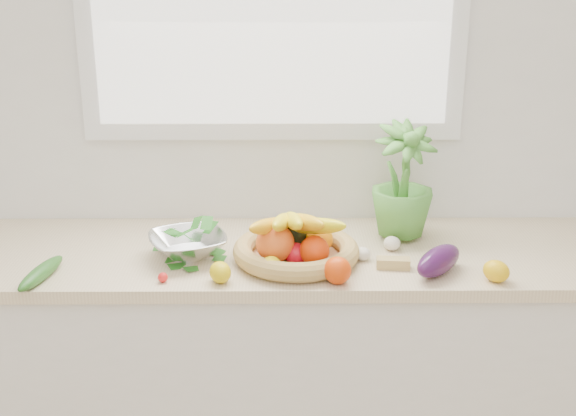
{
  "coord_description": "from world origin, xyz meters",
  "views": [
    {
      "loc": [
        0.04,
        -0.22,
        1.8
      ],
      "look_at": [
        0.05,
        1.93,
        1.05
      ],
      "focal_mm": 45.0,
      "sensor_mm": 36.0,
      "label": 1
    }
  ],
  "objects_px": {
    "apple": "(296,254)",
    "cucumber": "(41,273)",
    "eggplant": "(439,261)",
    "colander_with_spinach": "(188,239)",
    "fruit_basket": "(295,244)",
    "potted_herb": "(403,179)"
  },
  "relations": [
    {
      "from": "apple",
      "to": "cucumber",
      "type": "bearing_deg",
      "value": -172.1
    },
    {
      "from": "eggplant",
      "to": "colander_with_spinach",
      "type": "bearing_deg",
      "value": 170.62
    },
    {
      "from": "eggplant",
      "to": "cucumber",
      "type": "height_order",
      "value": "eggplant"
    },
    {
      "from": "eggplant",
      "to": "colander_with_spinach",
      "type": "height_order",
      "value": "colander_with_spinach"
    },
    {
      "from": "fruit_basket",
      "to": "apple",
      "type": "bearing_deg",
      "value": -86.36
    },
    {
      "from": "potted_herb",
      "to": "fruit_basket",
      "type": "distance_m",
      "value": 0.44
    },
    {
      "from": "potted_herb",
      "to": "colander_with_spinach",
      "type": "distance_m",
      "value": 0.73
    },
    {
      "from": "apple",
      "to": "fruit_basket",
      "type": "relative_size",
      "value": 0.16
    },
    {
      "from": "eggplant",
      "to": "cucumber",
      "type": "relative_size",
      "value": 0.86
    },
    {
      "from": "apple",
      "to": "cucumber",
      "type": "xyz_separation_m",
      "value": [
        -0.75,
        -0.1,
        -0.01
      ]
    },
    {
      "from": "cucumber",
      "to": "potted_herb",
      "type": "distance_m",
      "value": 1.17
    },
    {
      "from": "apple",
      "to": "potted_herb",
      "type": "height_order",
      "value": "potted_herb"
    },
    {
      "from": "apple",
      "to": "potted_herb",
      "type": "distance_m",
      "value": 0.46
    },
    {
      "from": "apple",
      "to": "colander_with_spinach",
      "type": "bearing_deg",
      "value": 170.11
    },
    {
      "from": "potted_herb",
      "to": "fruit_basket",
      "type": "xyz_separation_m",
      "value": [
        -0.36,
        -0.2,
        -0.15
      ]
    },
    {
      "from": "eggplant",
      "to": "potted_herb",
      "type": "xyz_separation_m",
      "value": [
        -0.07,
        0.3,
        0.16
      ]
    },
    {
      "from": "potted_herb",
      "to": "colander_with_spinach",
      "type": "relative_size",
      "value": 1.24
    },
    {
      "from": "fruit_basket",
      "to": "eggplant",
      "type": "bearing_deg",
      "value": -13.27
    },
    {
      "from": "potted_herb",
      "to": "fruit_basket",
      "type": "height_order",
      "value": "potted_herb"
    },
    {
      "from": "cucumber",
      "to": "fruit_basket",
      "type": "xyz_separation_m",
      "value": [
        0.75,
        0.14,
        0.03
      ]
    },
    {
      "from": "potted_herb",
      "to": "colander_with_spinach",
      "type": "height_order",
      "value": "potted_herb"
    },
    {
      "from": "apple",
      "to": "fruit_basket",
      "type": "distance_m",
      "value": 0.04
    }
  ]
}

